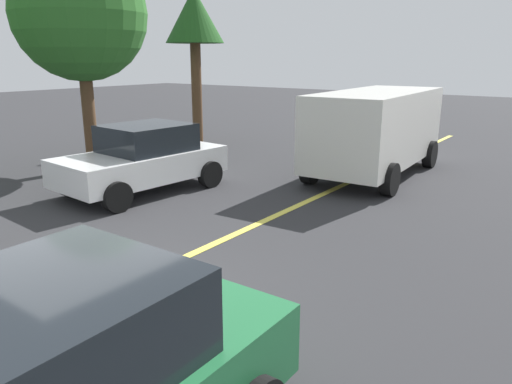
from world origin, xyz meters
name	(u,v)px	position (x,y,z in m)	size (l,w,h in m)	color
ground_plane	(87,303)	(0.00, 0.00, 0.00)	(80.00, 80.00, 0.00)	#2D2D30
lane_marking_centre	(233,235)	(3.00, 0.00, 0.01)	(28.00, 0.16, 0.01)	#E0D14C
white_van	(376,128)	(8.79, -0.16, 1.27)	(5.30, 2.48, 2.20)	silver
car_white_approaching	(143,158)	(4.11, 3.53, 0.78)	(3.97, 2.29, 1.55)	white
tree_left_verge	(194,20)	(10.01, 7.26, 4.29)	(2.06, 2.06, 5.36)	#513823
tree_right_verge	(80,14)	(4.91, 6.58, 4.11)	(3.48, 3.48, 5.88)	#513823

